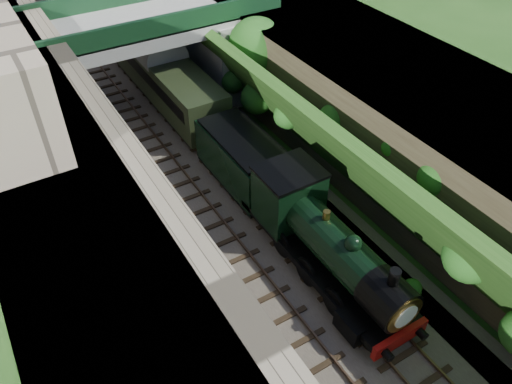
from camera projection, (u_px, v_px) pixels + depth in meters
trackbed at (175, 133)px, 31.90m from camera, size 10.00×90.00×0.20m
retaining_wall at (77, 111)px, 27.53m from camera, size 1.00×90.00×7.00m
street_plateau_left at (11, 129)px, 26.16m from camera, size 6.00×90.00×7.00m
street_plateau_right at (300, 55)px, 33.65m from camera, size 8.00×90.00×6.25m
embankment_slope at (235, 70)px, 32.72m from camera, size 4.77×90.00×6.59m
track_left at (146, 141)px, 31.02m from camera, size 2.50×90.00×0.20m
track_right at (192, 126)px, 32.28m from camera, size 2.50×90.00×0.20m
road_bridge at (157, 48)px, 32.28m from camera, size 16.00×6.40×7.25m
tree at (257, 47)px, 31.06m from camera, size 3.60×3.80×6.60m
locomotive at (325, 243)px, 22.12m from camera, size 3.10×10.23×3.83m
tender at (243, 162)px, 27.08m from camera, size 2.70×6.00×3.05m
coach_front at (153, 64)px, 34.98m from camera, size 2.90×18.00×3.70m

